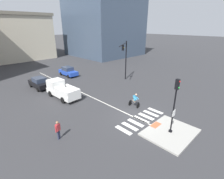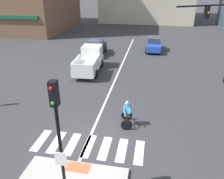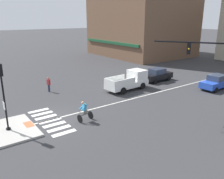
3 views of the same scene
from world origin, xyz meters
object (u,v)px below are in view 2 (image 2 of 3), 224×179
(car_blue_eastbound_distant, at_px, (154,44))
(cyclist, at_px, (127,113))
(signal_pole, at_px, (59,134))
(traffic_light_mast, at_px, (224,32))
(car_black_westbound_distant, at_px, (96,48))
(pickup_truck_white_westbound_far, at_px, (90,60))

(car_blue_eastbound_distant, xyz_separation_m, cyclist, (-1.18, -16.48, 0.06))
(signal_pole, distance_m, cyclist, 5.98)
(traffic_light_mast, xyz_separation_m, car_blue_eastbound_distant, (-5.07, 9.30, -3.46))
(car_black_westbound_distant, distance_m, pickup_truck_white_westbound_far, 5.24)
(pickup_truck_white_westbound_far, bearing_deg, cyclist, -61.91)
(pickup_truck_white_westbound_far, bearing_deg, car_black_westbound_distant, 97.60)
(car_black_westbound_distant, xyz_separation_m, pickup_truck_white_westbound_far, (0.69, -5.19, 0.17))
(car_black_westbound_distant, bearing_deg, signal_pole, -79.41)
(signal_pole, relative_size, pickup_truck_white_westbound_far, 0.92)
(signal_pole, distance_m, pickup_truck_white_westbound_far, 14.29)
(cyclist, bearing_deg, car_black_westbound_distant, 110.92)
(traffic_light_mast, bearing_deg, signal_pole, -122.41)
(signal_pole, distance_m, car_black_westbound_distant, 19.50)
(signal_pole, bearing_deg, car_blue_eastbound_distant, 82.52)
(car_black_westbound_distant, relative_size, car_blue_eastbound_distant, 1.00)
(pickup_truck_white_westbound_far, xyz_separation_m, cyclist, (4.55, -8.53, -0.11))
(traffic_light_mast, distance_m, cyclist, 10.11)
(car_black_westbound_distant, bearing_deg, traffic_light_mast, -29.65)
(car_blue_eastbound_distant, relative_size, cyclist, 2.46)
(car_blue_eastbound_distant, bearing_deg, pickup_truck_white_westbound_far, -125.78)
(car_black_westbound_distant, bearing_deg, cyclist, -69.08)
(car_black_westbound_distant, relative_size, pickup_truck_white_westbound_far, 0.80)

